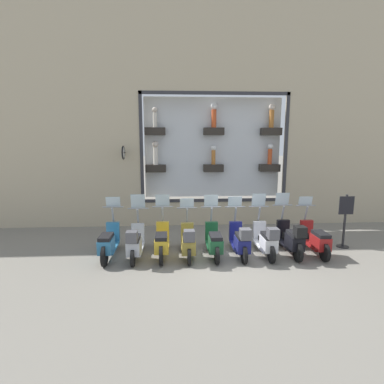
% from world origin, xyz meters
% --- Properties ---
extents(ground_plane, '(120.00, 120.00, 0.00)m').
position_xyz_m(ground_plane, '(0.00, 0.00, 0.00)').
color(ground_plane, gray).
extents(building_facade, '(1.17, 36.00, 9.76)m').
position_xyz_m(building_facade, '(3.60, 0.00, 4.99)').
color(building_facade, tan).
rests_on(building_facade, ground_plane).
extents(scooter_red_0, '(1.80, 0.61, 1.54)m').
position_xyz_m(scooter_red_0, '(0.20, -2.52, 0.43)').
color(scooter_red_0, black).
rests_on(scooter_red_0, ground_plane).
extents(scooter_black_1, '(1.81, 0.61, 1.66)m').
position_xyz_m(scooter_black_1, '(0.15, -1.78, 0.49)').
color(scooter_black_1, black).
rests_on(scooter_black_1, ground_plane).
extents(scooter_white_2, '(1.79, 0.60, 1.64)m').
position_xyz_m(scooter_white_2, '(0.14, -1.05, 0.47)').
color(scooter_white_2, black).
rests_on(scooter_white_2, ground_plane).
extents(scooter_navy_3, '(1.79, 0.60, 1.56)m').
position_xyz_m(scooter_navy_3, '(0.13, -0.32, 0.46)').
color(scooter_navy_3, black).
rests_on(scooter_navy_3, ground_plane).
extents(scooter_green_4, '(1.80, 0.60, 1.62)m').
position_xyz_m(scooter_green_4, '(0.20, 0.41, 0.43)').
color(scooter_green_4, black).
rests_on(scooter_green_4, ground_plane).
extents(scooter_olive_5, '(1.79, 0.60, 1.52)m').
position_xyz_m(scooter_olive_5, '(0.13, 1.14, 0.45)').
color(scooter_olive_5, black).
rests_on(scooter_olive_5, ground_plane).
extents(scooter_yellow_6, '(1.81, 0.61, 1.64)m').
position_xyz_m(scooter_yellow_6, '(0.20, 1.87, 0.44)').
color(scooter_yellow_6, black).
rests_on(scooter_yellow_6, ground_plane).
extents(scooter_silver_7, '(1.79, 0.61, 1.66)m').
position_xyz_m(scooter_silver_7, '(0.13, 2.60, 0.46)').
color(scooter_silver_7, black).
rests_on(scooter_silver_7, ground_plane).
extents(scooter_teal_8, '(1.81, 0.61, 1.58)m').
position_xyz_m(scooter_teal_8, '(0.20, 3.33, 0.45)').
color(scooter_teal_8, black).
rests_on(scooter_teal_8, ground_plane).
extents(shop_sign_post, '(0.36, 0.45, 1.63)m').
position_xyz_m(shop_sign_post, '(0.70, -3.64, 0.88)').
color(shop_sign_post, '#232326').
rests_on(shop_sign_post, ground_plane).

